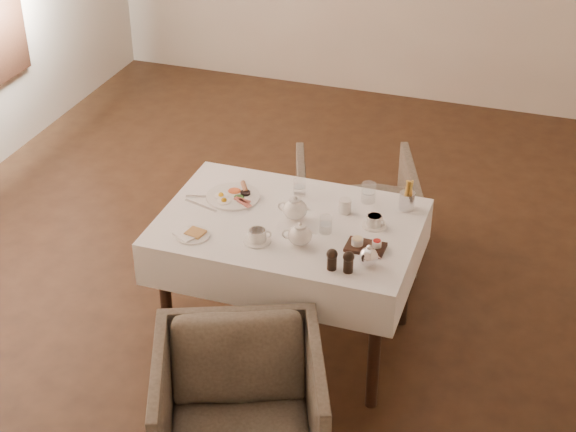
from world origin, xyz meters
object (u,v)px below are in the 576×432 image
at_px(breakfast_plate, 234,196).
at_px(teapot_centre, 295,208).
at_px(armchair_near, 240,414).
at_px(table, 289,241).
at_px(armchair_far, 354,212).

bearing_deg(breakfast_plate, teapot_centre, -20.48).
bearing_deg(armchair_near, table, 73.05).
distance_m(table, breakfast_plate, 0.39).
xyz_separation_m(table, teapot_centre, (0.02, 0.03, 0.18)).
relative_size(armchair_far, teapot_centre, 4.29).
relative_size(armchair_near, teapot_centre, 4.46).
xyz_separation_m(armchair_far, teapot_centre, (-0.09, -0.85, 0.50)).
xyz_separation_m(armchair_near, teapot_centre, (-0.06, 0.95, 0.49)).
xyz_separation_m(armchair_near, armchair_far, (0.03, 1.80, -0.01)).
xyz_separation_m(armchair_near, breakfast_plate, (-0.43, 1.05, 0.43)).
bearing_deg(armchair_far, table, 62.98).
bearing_deg(armchair_near, breakfast_plate, 90.00).
height_order(table, teapot_centre, teapot_centre).
bearing_deg(teapot_centre, table, -131.74).
height_order(armchair_far, teapot_centre, teapot_centre).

